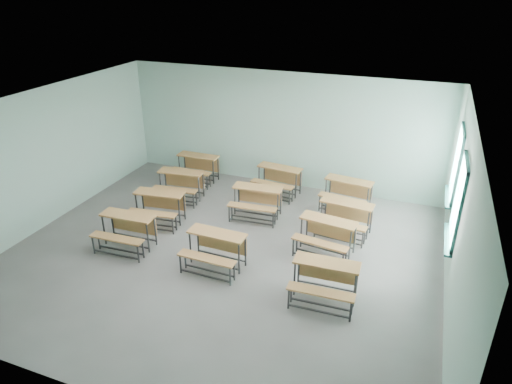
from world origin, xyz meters
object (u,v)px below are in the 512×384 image
desk_unit_r2c1 (256,198)px  desk_unit_r0c2 (325,276)px  desk_unit_r0c1 (215,246)px  desk_unit_r1c0 (158,203)px  desk_unit_r3c0 (197,164)px  desk_unit_r1c2 (326,232)px  desk_unit_r2c2 (345,214)px  desk_unit_r3c1 (278,177)px  desk_unit_r3c2 (347,190)px  desk_unit_r0c0 (126,227)px  desk_unit_r2c0 (180,181)px

desk_unit_r2c1 → desk_unit_r0c2: bearing=-52.3°
desk_unit_r0c1 → desk_unit_r2c1: bearing=91.5°
desk_unit_r1c0 → desk_unit_r3c0: bearing=89.6°
desk_unit_r0c2 → desk_unit_r1c2: bearing=99.8°
desk_unit_r2c2 → desk_unit_r3c1: same height
desk_unit_r0c2 → desk_unit_r3c2: bearing=92.4°
desk_unit_r2c2 → desk_unit_r3c1: 2.58m
desk_unit_r2c2 → desk_unit_r0c1: bearing=-128.1°
desk_unit_r2c2 → desk_unit_r1c0: bearing=-160.3°
desk_unit_r3c2 → desk_unit_r0c1: bearing=-111.4°
desk_unit_r0c0 → desk_unit_r1c2: 4.34m
desk_unit_r2c2 → desk_unit_r3c1: size_ratio=0.99×
desk_unit_r3c2 → desk_unit_r0c2: bearing=-77.5°
desk_unit_r0c2 → desk_unit_r2c0: 5.36m
desk_unit_r0c2 → desk_unit_r3c2: size_ratio=0.95×
desk_unit_r2c2 → desk_unit_r3c1: (-2.12, 1.47, 0.00)m
desk_unit_r0c1 → desk_unit_r1c0: same height
desk_unit_r3c2 → desk_unit_r1c2: bearing=-82.8°
desk_unit_r0c1 → desk_unit_r3c2: bearing=62.3°
desk_unit_r1c0 → desk_unit_r3c2: same height
desk_unit_r3c0 → desk_unit_r3c2: same height
desk_unit_r0c0 → desk_unit_r2c0: same height
desk_unit_r0c0 → desk_unit_r2c1: size_ratio=0.98×
desk_unit_r0c1 → desk_unit_r2c0: (-2.26, 2.56, 0.00)m
desk_unit_r1c2 → desk_unit_r2c2: 0.98m
desk_unit_r1c0 → desk_unit_r2c0: size_ratio=1.01×
desk_unit_r0c0 → desk_unit_r1c2: size_ratio=0.95×
desk_unit_r3c1 → desk_unit_r2c0: bearing=-146.0°
desk_unit_r2c0 → desk_unit_r3c1: 2.64m
desk_unit_r0c1 → desk_unit_r3c1: same height
desk_unit_r0c1 → desk_unit_r2c1: same height
desk_unit_r0c1 → desk_unit_r2c0: 3.41m
desk_unit_r3c1 → desk_unit_r3c2: same height
desk_unit_r2c1 → desk_unit_r3c1: 1.43m
desk_unit_r2c2 → desk_unit_r3c1: bearing=150.7°
desk_unit_r0c0 → desk_unit_r3c1: 4.39m
desk_unit_r0c2 → desk_unit_r2c0: bearing=146.4°
desk_unit_r0c2 → desk_unit_r1c0: (-4.42, 1.45, 0.00)m
desk_unit_r0c0 → desk_unit_r3c0: bearing=91.4°
desk_unit_r2c1 → desk_unit_r3c0: size_ratio=1.05×
desk_unit_r2c2 → desk_unit_r0c2: bearing=-81.7°
desk_unit_r0c1 → desk_unit_r2c2: bearing=47.8°
desk_unit_r1c0 → desk_unit_r0c1: bearing=-37.5°
desk_unit_r3c0 → desk_unit_r3c2: (4.41, -0.19, 0.00)m
desk_unit_r1c0 → desk_unit_r2c2: size_ratio=1.01×
desk_unit_r0c2 → desk_unit_r2c2: bearing=90.4°
desk_unit_r1c0 → desk_unit_r2c0: bearing=89.7°
desk_unit_r0c0 → desk_unit_r0c1: 2.14m
desk_unit_r3c1 → desk_unit_r3c2: 1.93m
desk_unit_r2c0 → desk_unit_r2c1: size_ratio=1.02×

